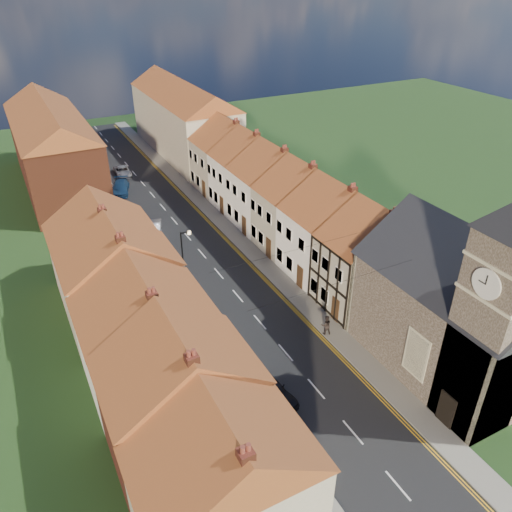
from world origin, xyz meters
The scene contains 25 objects.
ground centered at (0.00, 0.00, 0.00)m, with size 160.00×160.00×0.00m, color #1F3B19.
road centered at (0.00, 30.00, 0.01)m, with size 7.00×90.00×0.02m, color black.
pavement_left centered at (-4.40, 30.00, 0.06)m, with size 1.80×90.00×0.12m, color gray.
pavement_right centered at (4.40, 30.00, 0.06)m, with size 1.80×90.00×0.12m, color gray.
church centered at (9.36, 3.32, 5.88)m, with size 11.25×14.25×15.20m.
cottage_r_tudor centered at (9.27, 12.70, 4.47)m, with size 8.30×5.20×9.00m.
cottage_r_white_near centered at (9.30, 18.10, 4.47)m, with size 8.30×6.00×9.00m.
cottage_r_cream_mid centered at (9.30, 23.50, 4.48)m, with size 8.30×5.20×9.00m.
cottage_r_pink centered at (9.30, 28.90, 4.47)m, with size 8.30×6.00×9.00m.
cottage_r_white_far centered at (9.30, 34.30, 4.48)m, with size 8.30×5.20×9.00m.
cottage_r_cream_far centered at (9.30, 39.70, 4.47)m, with size 8.30×6.00×9.00m.
cottage_l_brick_near centered at (-9.30, -0.25, 4.37)m, with size 8.30×5.70×8.80m.
cottage_l_cream centered at (-9.30, 5.55, 4.52)m, with size 8.30×6.30×9.10m.
cottage_l_white centered at (-9.30, 11.95, 4.37)m, with size 8.30×6.90×8.80m.
cottage_l_brick_mid centered at (-9.30, 18.05, 4.53)m, with size 8.30×5.70×9.10m.
cottage_l_pink centered at (-9.30, 23.85, 4.37)m, with size 8.30×6.30×8.80m.
block_right_far centered at (9.30, 55.00, 5.29)m, with size 8.30×24.20×10.50m.
block_left_far centered at (-9.30, 50.00, 5.29)m, with size 8.30×24.20×10.50m.
lamppost centered at (-3.81, 20.00, 3.54)m, with size 0.88×0.15×6.00m.
car_near centered at (-3.20, 6.79, 0.76)m, with size 1.80×4.48×1.53m, color black.
car_mid centered at (-3.08, 31.49, 0.71)m, with size 1.50×4.31×1.42m, color #9B9BA2.
car_far centered at (-3.20, 44.35, 0.68)m, with size 1.91×4.70×1.36m, color navy.
car_distant centered at (-1.50, 50.00, 0.57)m, with size 1.88×4.07×1.13m, color gray.
pedestrian_left centered at (-5.10, 5.52, 0.90)m, with size 0.57×0.37×1.56m, color black.
pedestrian_right centered at (3.70, 10.37, 0.93)m, with size 0.79×0.61×1.62m, color black.
Camera 1 is at (-14.59, -13.41, 24.43)m, focal length 35.00 mm.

